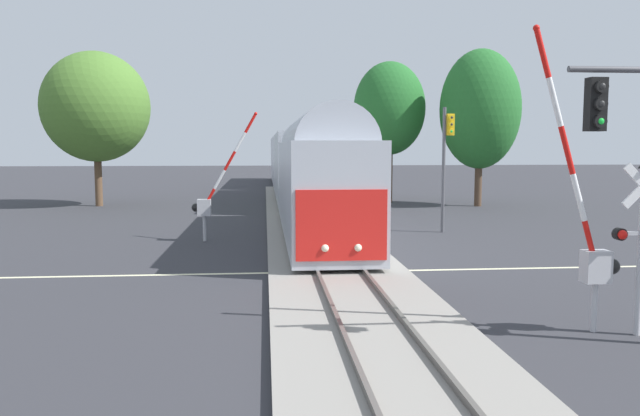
{
  "coord_description": "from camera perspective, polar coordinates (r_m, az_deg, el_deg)",
  "views": [
    {
      "loc": [
        -2.28,
        -19.65,
        4.06
      ],
      "look_at": [
        -0.46,
        0.81,
        2.0
      ],
      "focal_mm": 34.88,
      "sensor_mm": 36.0,
      "label": 1
    }
  ],
  "objects": [
    {
      "name": "elm_centre_background",
      "position": [
        44.89,
        6.39,
        9.03
      ],
      "size": [
        5.08,
        5.08,
        10.0
      ],
      "color": "#4C3828",
      "rests_on": "ground"
    },
    {
      "name": "road_centre_stripe",
      "position": [
        20.2,
        1.51,
        -5.86
      ],
      "size": [
        44.0,
        0.2,
        0.01
      ],
      "color": "beige",
      "rests_on": "ground"
    },
    {
      "name": "oak_far_right",
      "position": [
        43.23,
        14.48,
        8.75
      ],
      "size": [
        5.33,
        5.33,
        10.46
      ],
      "color": "#4C3828",
      "rests_on": "ground"
    },
    {
      "name": "ground_plane",
      "position": [
        20.2,
        1.51,
        -5.87
      ],
      "size": [
        220.0,
        220.0,
        0.0
      ],
      "primitive_type": "plane",
      "color": "#333338"
    },
    {
      "name": "crossing_gate_far",
      "position": [
        26.81,
        -10.15,
        0.93
      ],
      "size": [
        2.83,
        0.4,
        5.48
      ],
      "color": "#B7B7BC",
      "rests_on": "ground"
    },
    {
      "name": "commuter_train",
      "position": [
        45.88,
        -2.24,
        4.06
      ],
      "size": [
        3.04,
        58.74,
        5.16
      ],
      "color": "#B2B7C1",
      "rests_on": "railway_track"
    },
    {
      "name": "pine_left_background",
      "position": [
        44.57,
        -19.87,
        8.71
      ],
      "size": [
        7.09,
        7.09,
        10.31
      ],
      "color": "brown",
      "rests_on": "ground"
    },
    {
      "name": "railway_track",
      "position": [
        20.18,
        1.51,
        -5.61
      ],
      "size": [
        4.4,
        80.0,
        0.32
      ],
      "color": "gray",
      "rests_on": "ground"
    },
    {
      "name": "crossing_gate_near",
      "position": [
        14.63,
        23.57,
        -2.61
      ],
      "size": [
        2.12,
        0.4,
        6.56
      ],
      "color": "#B7B7BC",
      "rests_on": "ground"
    },
    {
      "name": "traffic_signal_far_side",
      "position": [
        29.64,
        11.55,
        5.31
      ],
      "size": [
        0.53,
        0.38,
        5.84
      ],
      "color": "#4C4C51",
      "rests_on": "ground"
    }
  ]
}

